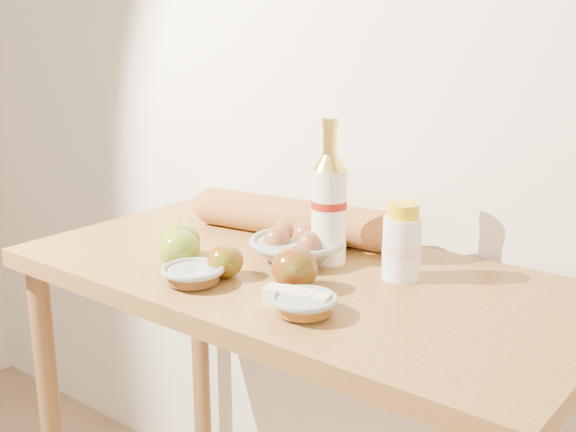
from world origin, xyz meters
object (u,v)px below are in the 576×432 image
object	(u,v)px
egg_bowl	(298,246)
baguette	(293,218)
cream_bottle	(402,244)
bourbon_bottle	(329,205)
table	(297,326)

from	to	relation	value
egg_bowl	baguette	xyz separation A→B (m)	(-0.11, 0.12, 0.02)
cream_bottle	baguette	size ratio (longest dim) A/B	0.27
bourbon_bottle	egg_bowl	distance (m)	0.11
bourbon_bottle	baguette	distance (m)	0.21
table	bourbon_bottle	bearing A→B (deg)	76.03
table	egg_bowl	size ratio (longest dim) A/B	4.92
cream_bottle	baguette	xyz separation A→B (m)	(-0.34, 0.09, -0.02)
baguette	cream_bottle	bearing A→B (deg)	-22.91
cream_bottle	egg_bowl	size ratio (longest dim) A/B	0.62
baguette	egg_bowl	bearing A→B (deg)	-56.71
egg_bowl	baguette	distance (m)	0.16
table	cream_bottle	bearing A→B (deg)	25.56
baguette	bourbon_bottle	bearing A→B (deg)	-38.00
egg_bowl	table	bearing A→B (deg)	-53.53
cream_bottle	egg_bowl	distance (m)	0.24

